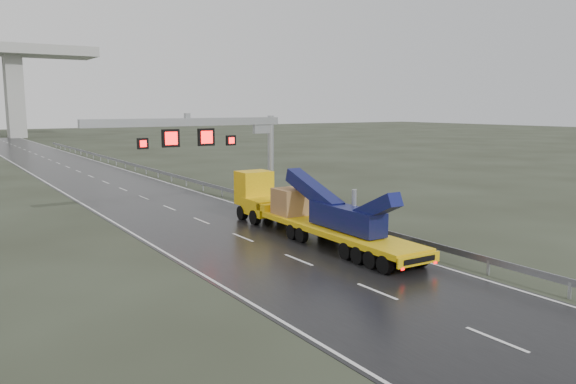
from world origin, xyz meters
TOP-DOWN VIEW (x-y plane):
  - ground at (0.00, 0.00)m, footprint 400.00×400.00m
  - road at (0.00, 40.00)m, footprint 11.00×200.00m
  - guardrail at (6.10, 30.00)m, footprint 0.20×140.00m
  - sign_gantry at (2.10, 17.99)m, footprint 14.90×1.20m
  - heavy_haul_truck at (3.49, 8.81)m, footprint 3.02×17.42m
  - exit_sign_pair at (9.00, 16.30)m, footprint 1.29×0.34m
  - striped_barrier at (6.67, 14.65)m, footprint 0.68×0.40m

SIDE VIEW (x-z plane):
  - ground at x=0.00m, z-range 0.00..0.00m
  - road at x=0.00m, z-range 0.00..0.02m
  - striped_barrier at x=6.67m, z-range 0.00..1.10m
  - guardrail at x=6.10m, z-range 0.00..1.40m
  - exit_sign_pair at x=9.00m, z-range 0.45..2.70m
  - heavy_haul_truck at x=3.49m, z-range -0.46..3.62m
  - sign_gantry at x=2.10m, z-range 1.90..9.33m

